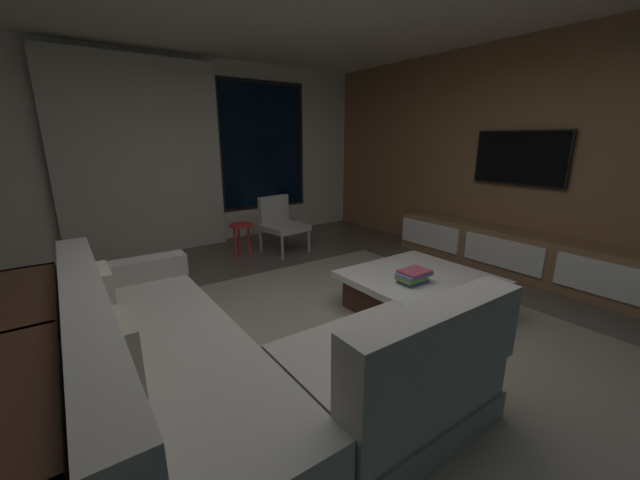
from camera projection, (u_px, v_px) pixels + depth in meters
name	position (u px, v px, depth m)	size (l,w,h in m)	color
floor	(331.00, 348.00, 2.86)	(9.20, 9.20, 0.00)	#564C44
back_wall_with_window	(178.00, 155.00, 5.33)	(6.60, 0.30, 2.70)	beige
media_wall	(547.00, 159.00, 4.21)	(0.12, 7.80, 2.70)	#8E6642
area_rug	(373.00, 339.00, 2.98)	(3.20, 3.80, 0.01)	gray
sectional_couch	(220.00, 365.00, 2.15)	(1.98, 2.50, 0.82)	gray
coffee_table	(419.00, 294.00, 3.41)	(1.16, 1.16, 0.36)	#46291C
book_stack_on_coffee_table	(413.00, 276.00, 3.19)	(0.29, 0.20, 0.12)	#3C5895
accent_chair_near_window	(281.00, 221.00, 5.27)	(0.62, 0.63, 0.78)	#B2ADA0
side_stool	(241.00, 230.00, 5.01)	(0.32, 0.32, 0.46)	red
media_console	(515.00, 254.00, 4.38)	(0.46, 3.10, 0.52)	#8E6642
mounted_tv	(520.00, 158.00, 4.35)	(0.05, 1.09, 0.63)	black
console_table_behind_couch	(18.00, 396.00, 1.72)	(0.40, 2.10, 0.74)	#46291C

